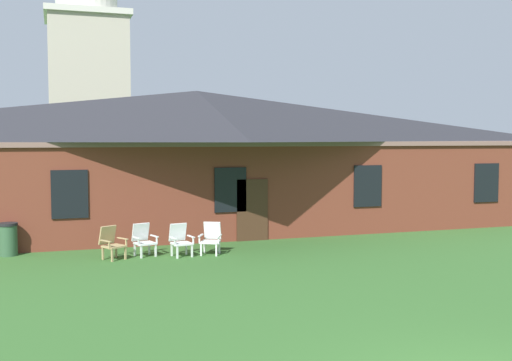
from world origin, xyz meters
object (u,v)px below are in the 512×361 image
Objects in this scene: trash_bin at (8,239)px; lawn_chair_near_door at (143,239)px; lawn_chair_by_porch at (111,242)px; lawn_chair_left_end at (180,239)px; lawn_chair_middle at (211,237)px.

lawn_chair_near_door is at bearing -18.13° from trash_bin.
lawn_chair_by_porch is 0.98× the size of trash_bin.
trash_bin reaches higher than lawn_chair_by_porch.
lawn_chair_by_porch is 1.00× the size of lawn_chair_left_end.
lawn_chair_by_porch is at bearing 177.46° from lawn_chair_middle.
lawn_chair_near_door and lawn_chair_left_end have the same top height.
lawn_chair_middle is (2.92, -0.13, 0.00)m from lawn_chair_by_porch.
lawn_chair_near_door is at bearing 159.67° from lawn_chair_left_end.
lawn_chair_left_end is 0.95m from lawn_chair_middle.
lawn_chair_by_porch and lawn_chair_left_end have the same top height.
lawn_chair_left_end is at bearing -178.98° from lawn_chair_middle.
trash_bin is at bearing 164.43° from lawn_chair_middle.
lawn_chair_middle is (1.98, -0.37, 0.00)m from lawn_chair_near_door.
trash_bin reaches higher than lawn_chair_left_end.
trash_bin is (-2.86, 1.48, -0.00)m from lawn_chair_by_porch.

